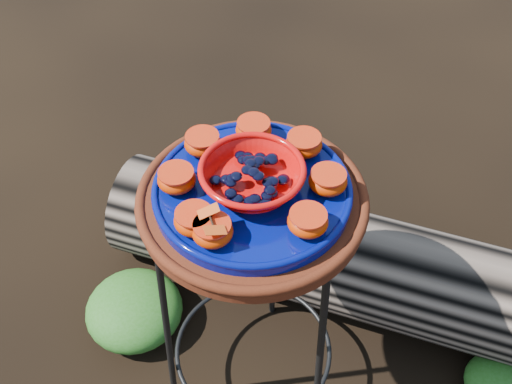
% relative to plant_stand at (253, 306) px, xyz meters
% --- Properties ---
extents(ground, '(60.00, 60.00, 0.00)m').
position_rel_plant_stand_xyz_m(ground, '(0.00, 0.00, -0.35)').
color(ground, black).
extents(plant_stand, '(0.44, 0.44, 0.70)m').
position_rel_plant_stand_xyz_m(plant_stand, '(0.00, 0.00, 0.00)').
color(plant_stand, black).
rests_on(plant_stand, ground).
extents(terracotta_saucer, '(0.44, 0.44, 0.04)m').
position_rel_plant_stand_xyz_m(terracotta_saucer, '(0.00, 0.00, 0.37)').
color(terracotta_saucer, '#3D170A').
rests_on(terracotta_saucer, plant_stand).
extents(cobalt_plate, '(0.38, 0.38, 0.03)m').
position_rel_plant_stand_xyz_m(cobalt_plate, '(0.00, 0.00, 0.40)').
color(cobalt_plate, '#000F62').
rests_on(cobalt_plate, terracotta_saucer).
extents(red_bowl, '(0.19, 0.19, 0.05)m').
position_rel_plant_stand_xyz_m(red_bowl, '(0.00, 0.00, 0.44)').
color(red_bowl, red).
rests_on(red_bowl, cobalt_plate).
extents(glass_gems, '(0.15, 0.15, 0.03)m').
position_rel_plant_stand_xyz_m(glass_gems, '(0.00, 0.00, 0.48)').
color(glass_gems, black).
rests_on(glass_gems, red_bowl).
extents(orange_half_0, '(0.07, 0.07, 0.04)m').
position_rel_plant_stand_xyz_m(orange_half_0, '(-0.04, -0.14, 0.43)').
color(orange_half_0, '#A93A00').
rests_on(orange_half_0, cobalt_plate).
extents(orange_half_1, '(0.07, 0.07, 0.04)m').
position_rel_plant_stand_xyz_m(orange_half_1, '(0.12, -0.07, 0.43)').
color(orange_half_1, '#A93A00').
rests_on(orange_half_1, cobalt_plate).
extents(orange_half_2, '(0.07, 0.07, 0.04)m').
position_rel_plant_stand_xyz_m(orange_half_2, '(0.14, 0.03, 0.43)').
color(orange_half_2, '#A93A00').
rests_on(orange_half_2, cobalt_plate).
extents(orange_half_3, '(0.07, 0.07, 0.04)m').
position_rel_plant_stand_xyz_m(orange_half_3, '(0.07, 0.12, 0.43)').
color(orange_half_3, '#A93A00').
rests_on(orange_half_3, cobalt_plate).
extents(orange_half_4, '(0.07, 0.07, 0.04)m').
position_rel_plant_stand_xyz_m(orange_half_4, '(-0.03, 0.14, 0.43)').
color(orange_half_4, '#A93A00').
rests_on(orange_half_4, cobalt_plate).
extents(orange_half_5, '(0.07, 0.07, 0.04)m').
position_rel_plant_stand_xyz_m(orange_half_5, '(-0.12, 0.07, 0.43)').
color(orange_half_5, '#A93A00').
rests_on(orange_half_5, cobalt_plate).
extents(orange_half_6, '(0.07, 0.07, 0.04)m').
position_rel_plant_stand_xyz_m(orange_half_6, '(-0.14, -0.03, 0.43)').
color(orange_half_6, '#A93A00').
rests_on(orange_half_6, cobalt_plate).
extents(orange_half_7, '(0.07, 0.07, 0.04)m').
position_rel_plant_stand_xyz_m(orange_half_7, '(-0.07, -0.12, 0.43)').
color(orange_half_7, '#A93A00').
rests_on(orange_half_7, cobalt_plate).
extents(butterfly, '(0.10, 0.09, 0.01)m').
position_rel_plant_stand_xyz_m(butterfly, '(-0.04, -0.14, 0.46)').
color(butterfly, '#D24713').
rests_on(butterfly, orange_half_0).
extents(driftwood_log, '(1.67, 0.57, 0.31)m').
position_rel_plant_stand_xyz_m(driftwood_log, '(0.31, 0.33, -0.20)').
color(driftwood_log, black).
rests_on(driftwood_log, ground).
extents(foliage_left, '(0.28, 0.28, 0.14)m').
position_rel_plant_stand_xyz_m(foliage_left, '(-0.38, 0.08, -0.28)').
color(foliage_left, '#205513').
rests_on(foliage_left, ground).
extents(foliage_right, '(0.19, 0.19, 0.10)m').
position_rel_plant_stand_xyz_m(foliage_right, '(0.65, 0.12, -0.30)').
color(foliage_right, '#205513').
rests_on(foliage_right, ground).
extents(foliage_back, '(0.29, 0.29, 0.14)m').
position_rel_plant_stand_xyz_m(foliage_back, '(-0.04, 0.59, -0.28)').
color(foliage_back, '#205513').
rests_on(foliage_back, ground).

